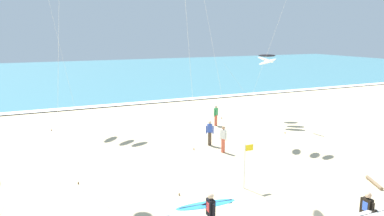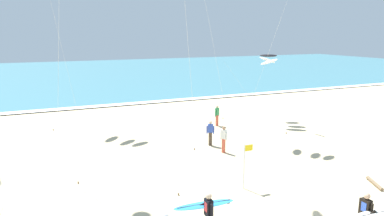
{
  "view_description": "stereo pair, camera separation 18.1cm",
  "coord_description": "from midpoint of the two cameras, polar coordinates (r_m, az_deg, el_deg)",
  "views": [
    {
      "loc": [
        -7.99,
        -8.74,
        6.91
      ],
      "look_at": [
        -0.68,
        7.48,
        3.19
      ],
      "focal_mm": 33.52,
      "sensor_mm": 36.0,
      "label": 1
    },
    {
      "loc": [
        -7.82,
        -8.82,
        6.91
      ],
      "look_at": [
        -0.68,
        7.48,
        3.19
      ],
      "focal_mm": 33.52,
      "sensor_mm": 36.0,
      "label": 2
    }
  ],
  "objects": [
    {
      "name": "shoreline_foam",
      "position": [
        35.82,
        -10.47,
        0.64
      ],
      "size": [
        160.0,
        1.27,
        0.01
      ],
      "primitive_type": "cube",
      "color": "white",
      "rests_on": "ocean_water"
    },
    {
      "name": "ocean_water",
      "position": [
        64.82,
        -16.58,
        5.25
      ],
      "size": [
        160.0,
        60.0,
        0.08
      ],
      "primitive_type": "cube",
      "color": "teal",
      "rests_on": "ground"
    },
    {
      "name": "bystander_white_top",
      "position": [
        21.19,
        5.3,
        -4.96
      ],
      "size": [
        0.3,
        0.46,
        1.59
      ],
      "color": "#D8593F",
      "rests_on": "ground"
    },
    {
      "name": "surfer_trailing",
      "position": [
        12.67,
        2.75,
        -15.78
      ],
      "size": [
        2.27,
        0.92,
        1.71
      ],
      "color": "black",
      "rests_on": "ground"
    },
    {
      "name": "beach_ball",
      "position": [
        14.13,
        -3.93,
        -16.84
      ],
      "size": [
        0.28,
        0.28,
        0.28
      ],
      "primitive_type": "sphere",
      "color": "white",
      "rests_on": "ground"
    },
    {
      "name": "bystander_green_top",
      "position": [
        27.18,
        4.2,
        -1.17
      ],
      "size": [
        0.45,
        0.31,
        1.59
      ],
      "color": "#D8593F",
      "rests_on": "ground"
    },
    {
      "name": "driftwood_log",
      "position": [
        19.04,
        27.3,
        -10.6
      ],
      "size": [
        0.72,
        1.34,
        0.16
      ],
      "primitive_type": "cylinder",
      "rotation": [
        0.0,
        1.57,
        1.14
      ],
      "color": "#846B4C",
      "rests_on": "ground"
    },
    {
      "name": "lifeguard_flag",
      "position": [
        16.4,
        8.78,
        -8.46
      ],
      "size": [
        0.44,
        0.05,
        2.1
      ],
      "color": "silver",
      "rests_on": "ground"
    },
    {
      "name": "bystander_blue_top",
      "position": [
        22.44,
        3.17,
        -3.97
      ],
      "size": [
        0.44,
        0.32,
        1.59
      ],
      "color": "#4C3D2D",
      "rests_on": "ground"
    },
    {
      "name": "surfer_lead",
      "position": [
        13.77,
        26.73,
        -14.77
      ],
      "size": [
        1.92,
        0.89,
        1.71
      ],
      "color": "black",
      "rests_on": "ground"
    },
    {
      "name": "kite_arc_charcoal_low",
      "position": [
        28.93,
        12.19,
        7.61
      ],
      "size": [
        4.26,
        3.36,
        5.29
      ],
      "color": "white",
      "rests_on": "ground"
    }
  ]
}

